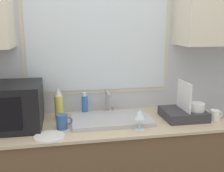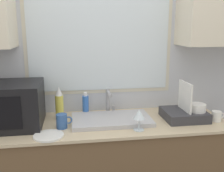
% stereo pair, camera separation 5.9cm
% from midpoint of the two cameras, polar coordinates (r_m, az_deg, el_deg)
% --- Properties ---
extents(wall_back, '(6.00, 0.38, 2.60)m').
position_cam_midpoint_polar(wall_back, '(2.13, -1.81, 8.48)').
color(wall_back, silver).
rests_on(wall_back, ground_plane).
extents(sink_basin, '(0.59, 0.34, 0.03)m').
position_cam_midpoint_polar(sink_basin, '(1.98, 0.73, -7.31)').
color(sink_basin, '#B2B2B7').
rests_on(sink_basin, countertop).
extents(faucet, '(0.08, 0.17, 0.20)m').
position_cam_midpoint_polar(faucet, '(2.11, 0.09, -2.96)').
color(faucet, '#99999E').
rests_on(faucet, countertop).
extents(microwave, '(0.43, 0.40, 0.31)m').
position_cam_midpoint_polar(microwave, '(1.98, -20.35, -3.85)').
color(microwave, black).
rests_on(microwave, countertop).
extents(dish_rack, '(0.31, 0.28, 0.29)m').
position_cam_midpoint_polar(dish_rack, '(2.10, 16.52, -5.55)').
color(dish_rack, '#333338').
rests_on(dish_rack, countertop).
extents(spray_bottle, '(0.06, 0.06, 0.25)m').
position_cam_midpoint_polar(spray_bottle, '(2.03, -10.56, -3.84)').
color(spray_bottle, '#D8CC4C').
rests_on(spray_bottle, countertop).
extents(soap_bottle, '(0.05, 0.05, 0.19)m').
position_cam_midpoint_polar(soap_bottle, '(2.12, -4.97, -4.08)').
color(soap_bottle, blue).
rests_on(soap_bottle, countertop).
extents(mug_near_sink, '(0.11, 0.08, 0.10)m').
position_cam_midpoint_polar(mug_near_sink, '(1.87, -9.93, -7.54)').
color(mug_near_sink, '#335999').
rests_on(mug_near_sink, countertop).
extents(wine_glass, '(0.08, 0.08, 0.15)m').
position_cam_midpoint_polar(wine_glass, '(1.80, 6.87, -6.31)').
color(wine_glass, silver).
rests_on(wine_glass, countertop).
extents(mug_by_rack, '(0.10, 0.07, 0.08)m').
position_cam_midpoint_polar(mug_by_rack, '(2.14, 22.55, -6.08)').
color(mug_by_rack, white).
rests_on(mug_by_rack, countertop).
extents(small_plate, '(0.20, 0.20, 0.01)m').
position_cam_midpoint_polar(small_plate, '(1.77, -12.69, -10.53)').
color(small_plate, white).
rests_on(small_plate, countertop).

